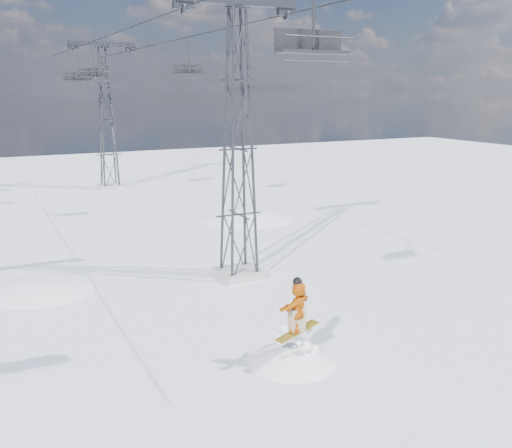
% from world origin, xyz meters
% --- Properties ---
extents(ground, '(120.00, 120.00, 0.00)m').
position_xyz_m(ground, '(0.00, 0.00, 0.00)').
color(ground, white).
rests_on(ground, ground).
extents(snow_terrain, '(39.00, 37.00, 22.00)m').
position_xyz_m(snow_terrain, '(-4.77, 21.24, -9.59)').
color(snow_terrain, white).
rests_on(snow_terrain, ground).
extents(lift_tower_near, '(5.20, 1.80, 11.43)m').
position_xyz_m(lift_tower_near, '(0.80, 8.00, 5.47)').
color(lift_tower_near, '#999999').
rests_on(lift_tower_near, ground).
extents(lift_tower_far, '(5.20, 1.80, 11.43)m').
position_xyz_m(lift_tower_far, '(0.80, 33.00, 5.47)').
color(lift_tower_far, '#999999').
rests_on(lift_tower_far, ground).
extents(haul_cables, '(4.46, 51.00, 0.06)m').
position_xyz_m(haul_cables, '(0.80, 19.50, 10.85)').
color(haul_cables, black).
rests_on(haul_cables, ground).
extents(snowboarder_jump, '(4.40, 4.40, 6.69)m').
position_xyz_m(snowboarder_jump, '(-1.11, 0.09, -1.65)').
color(snowboarder_jump, white).
rests_on(snowboarder_jump, ground).
extents(lift_chair_near, '(1.88, 0.54, 2.33)m').
position_xyz_m(lift_chair_near, '(-1.40, -1.10, 8.98)').
color(lift_chair_near, black).
rests_on(lift_chair_near, ground).
extents(lift_chair_mid, '(1.90, 0.55, 2.36)m').
position_xyz_m(lift_chair_mid, '(3.00, 19.68, 8.96)').
color(lift_chair_mid, black).
rests_on(lift_chair_mid, ground).
extents(lift_chair_far, '(2.00, 0.58, 2.48)m').
position_xyz_m(lift_chair_far, '(-1.40, 25.71, 8.86)').
color(lift_chair_far, black).
rests_on(lift_chair_far, ground).
extents(lift_chair_extra, '(2.16, 0.62, 2.68)m').
position_xyz_m(lift_chair_extra, '(-1.40, 31.59, 8.70)').
color(lift_chair_extra, black).
rests_on(lift_chair_extra, ground).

